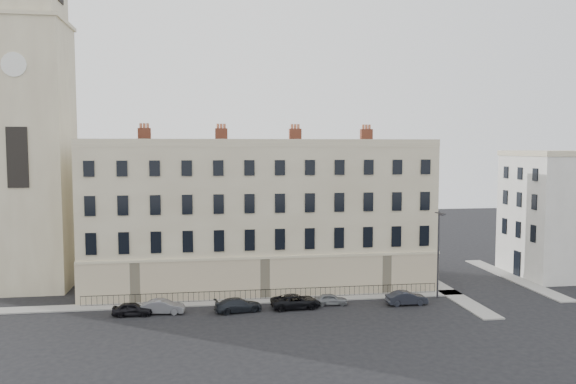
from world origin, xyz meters
The scene contains 15 objects.
ground centered at (0.00, 0.00, 0.00)m, with size 160.00×160.00×0.00m, color black.
terrace centered at (-5.97, 11.97, 7.50)m, with size 36.22×12.22×17.00m.
church_tower centered at (-30.00, 14.00, 18.66)m, with size 8.00×8.13×44.00m.
adjacent_building centered at (29.00, 11.00, 7.00)m, with size 10.00×10.00×14.00m, color beige.
pavement_terrace centered at (-10.00, 5.00, 0.06)m, with size 48.00×2.00×0.12m, color gray.
pavement_east_return centered at (13.00, 8.00, 0.06)m, with size 2.00×24.00×0.12m, color gray.
pavement_adjacent centered at (23.00, 10.00, 0.06)m, with size 2.00×20.00×0.12m, color gray.
railings centered at (-6.00, 5.40, 0.55)m, with size 35.00×0.04×0.96m.
car_a centered at (-18.30, 1.97, 0.60)m, with size 1.42×3.54×1.21m, color black.
car_b centered at (-15.68, 2.22, 0.64)m, with size 1.34×3.86×1.27m, color slate.
car_c centered at (-8.91, 1.79, 0.63)m, with size 1.77×4.35×1.26m, color black.
car_d centered at (-3.54, 2.13, 0.65)m, with size 2.16×4.68×1.30m, color black.
car_e centered at (-0.06, 2.72, 0.54)m, with size 1.27×3.17×1.08m, color slate.
car_f centered at (7.11, 1.71, 0.65)m, with size 1.37×3.92×1.29m, color #21232C.
streetlamp centered at (10.97, 3.42, 4.83)m, with size 0.63×1.85×8.71m.
Camera 1 is at (-11.82, -48.53, 15.03)m, focal length 35.00 mm.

